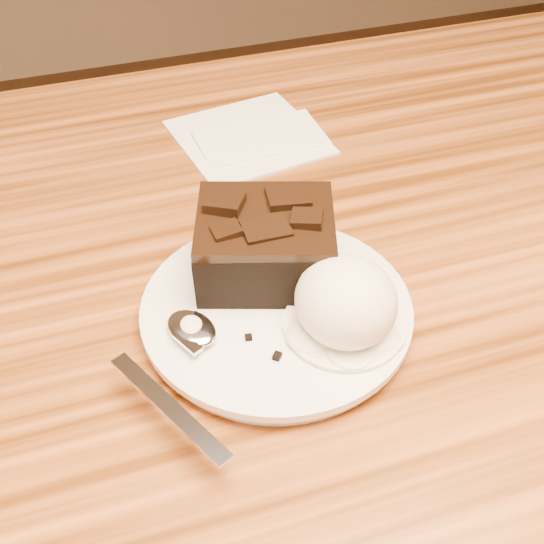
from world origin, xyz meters
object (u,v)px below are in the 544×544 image
object	(u,v)px
ice_cream_scoop	(346,301)
spoon	(192,330)
brownie	(265,247)
plate	(276,313)
napkin	(248,136)

from	to	relation	value
ice_cream_scoop	spoon	distance (m)	0.11
brownie	spoon	bearing A→B (deg)	-145.60
plate	ice_cream_scoop	world-z (taller)	ice_cream_scoop
ice_cream_scoop	plate	bearing A→B (deg)	137.06
spoon	napkin	world-z (taller)	spoon
ice_cream_scoop	napkin	distance (m)	0.29
spoon	napkin	size ratio (longest dim) A/B	1.22
brownie	ice_cream_scoop	world-z (taller)	ice_cream_scoop
napkin	plate	bearing A→B (deg)	-102.40
plate	brownie	distance (m)	0.05
spoon	napkin	distance (m)	0.28
ice_cream_scoop	spoon	bearing A→B (deg)	165.50
plate	spoon	size ratio (longest dim) A/B	1.21
brownie	napkin	bearing A→B (deg)	76.52
plate	spoon	xyz separation A→B (m)	(-0.06, -0.01, 0.01)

